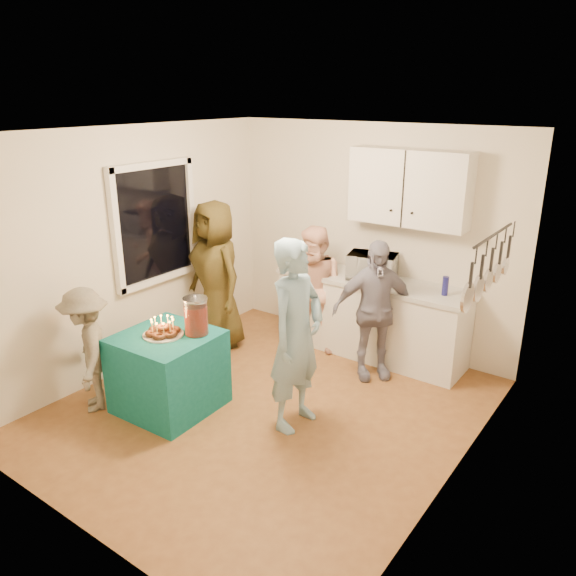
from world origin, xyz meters
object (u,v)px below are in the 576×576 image
Objects in this scene: microwave at (372,267)px; child_near_left at (87,350)px; counter at (370,319)px; woman_back_right at (374,310)px; punch_jar at (196,317)px; woman_back_center at (317,291)px; party_table at (168,372)px; man_birthday at (296,336)px; woman_back_left at (216,275)px.

microwave is 3.11m from child_near_left.
woman_back_right is (0.28, -0.48, 0.33)m from counter.
woman_back_center is (0.26, 1.67, -0.18)m from punch_jar.
punch_jar reaches higher than counter.
child_near_left is at bearing -141.93° from punch_jar.
punch_jar is 0.28× the size of child_near_left.
counter is 3.09m from child_near_left.
punch_jar reaches higher than party_table.
counter is at bearing 76.25° from woman_back_right.
microwave is at bearing 180.00° from counter.
microwave is 2.50m from party_table.
counter is at bearing 94.19° from child_near_left.
child_near_left is (-0.81, -0.64, -0.32)m from punch_jar.
child_near_left reaches higher than punch_jar.
man_birthday is at bearing -99.41° from microwave.
counter is at bearing 23.40° from woman_back_center.
microwave is 0.43× the size of child_near_left.
woman_back_center is 1.00× the size of woman_back_right.
child_near_left is at bearing -143.78° from party_table.
woman_back_right is at bearing 24.26° from woman_back_left.
woman_back_center reaches higher than party_table.
woman_back_left is at bearing 125.39° from child_near_left.
woman_back_center reaches higher than child_near_left.
counter is at bearing -14.91° from microwave.
woman_back_left reaches higher than woman_back_center.
woman_back_left is 1.81m from child_near_left.
child_near_left is at bearing -123.67° from woman_back_center.
child_near_left is (-1.07, -2.31, -0.14)m from woman_back_center.
microwave is 0.30× the size of man_birthday.
man_birthday reaches higher than punch_jar.
microwave is 0.68m from woman_back_center.
microwave reaches higher than party_table.
man_birthday is 1.54m from woman_back_center.
woman_back_center is at bearing 125.52° from woman_back_right.
microwave reaches higher than punch_jar.
party_table is 0.78m from child_near_left.
woman_back_right is 2.86m from child_near_left.
party_table is 0.48× the size of man_birthday.
man_birthday is 1.24m from woman_back_right.
child_near_left is (-1.88, -2.16, -0.14)m from woman_back_right.
man_birthday is at bearing -139.53° from woman_back_right.
child_near_left is at bearing 118.43° from man_birthday.
woman_back_right reaches higher than microwave.
counter is 1.80× the size of child_near_left.
microwave is 0.64m from woman_back_right.
woman_back_center is at bearing 75.84° from party_table.
counter is 2.59× the size of party_table.
woman_back_left is 1.44× the size of child_near_left.
woman_back_center is at bearing -162.13° from microwave.
man_birthday reaches higher than child_near_left.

